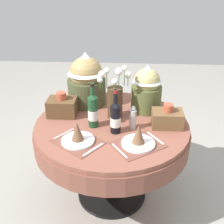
{
  "coord_description": "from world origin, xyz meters",
  "views": [
    {
      "loc": [
        0.12,
        -1.93,
        1.87
      ],
      "look_at": [
        0.0,
        0.03,
        0.85
      ],
      "focal_mm": 44.02,
      "sensor_mm": 36.0,
      "label": 1
    }
  ],
  "objects": [
    {
      "name": "pepper_mill",
      "position": [
        0.17,
        -0.08,
        0.85
      ],
      "size": [
        0.05,
        0.05,
        0.19
      ],
      "color": "#B7B2AD",
      "rests_on": "dining_table"
    },
    {
      "name": "gift_tub_back_right",
      "position": [
        0.28,
        0.25,
        0.98
      ],
      "size": [
        0.26,
        0.26,
        0.41
      ],
      "color": "#566033",
      "rests_on": "dining_table"
    },
    {
      "name": "woven_basket_side_left",
      "position": [
        -0.42,
        0.11,
        0.84
      ],
      "size": [
        0.24,
        0.18,
        0.21
      ],
      "color": "brown",
      "rests_on": "dining_table"
    },
    {
      "name": "flower_vase",
      "position": [
        0.02,
        0.1,
        0.95
      ],
      "size": [
        0.27,
        0.15,
        0.44
      ],
      "color": "#47331E",
      "rests_on": "dining_table"
    },
    {
      "name": "wine_bottle_centre",
      "position": [
        0.04,
        -0.14,
        0.89
      ],
      "size": [
        0.08,
        0.08,
        0.35
      ],
      "color": "black",
      "rests_on": "dining_table"
    },
    {
      "name": "wine_bottle_left",
      "position": [
        -0.14,
        -0.06,
        0.91
      ],
      "size": [
        0.08,
        0.08,
        0.36
      ],
      "color": "#194223",
      "rests_on": "dining_table"
    },
    {
      "name": "dining_table",
      "position": [
        0.0,
        0.0,
        0.64
      ],
      "size": [
        1.27,
        1.27,
        0.77
      ],
      "color": "brown",
      "rests_on": "ground"
    },
    {
      "name": "gift_tub_back_left",
      "position": [
        -0.25,
        0.35,
        1.02
      ],
      "size": [
        0.34,
        0.34,
        0.48
      ],
      "color": "#474C2D",
      "rests_on": "dining_table"
    },
    {
      "name": "place_setting_right",
      "position": [
        0.21,
        -0.3,
        0.81
      ],
      "size": [
        0.43,
        0.41,
        0.16
      ],
      "color": "brown",
      "rests_on": "dining_table"
    },
    {
      "name": "place_setting_left",
      "position": [
        -0.23,
        -0.29,
        0.81
      ],
      "size": [
        0.43,
        0.41,
        0.16
      ],
      "color": "brown",
      "rests_on": "dining_table"
    },
    {
      "name": "ground",
      "position": [
        0.0,
        0.0,
        0.0
      ],
      "size": [
        8.0,
        8.0,
        0.0
      ],
      "primitive_type": "plane",
      "color": "#9E998E"
    },
    {
      "name": "woven_basket_side_right",
      "position": [
        0.44,
        -0.03,
        0.84
      ],
      "size": [
        0.24,
        0.17,
        0.19
      ],
      "color": "brown",
      "rests_on": "dining_table"
    }
  ]
}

